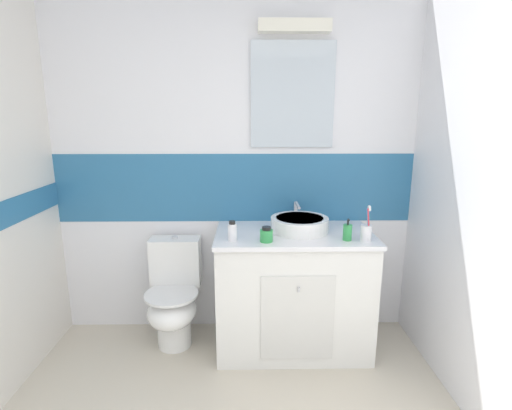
# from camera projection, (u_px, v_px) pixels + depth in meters

# --- Properties ---
(wall_back_tiled) EXTENTS (3.20, 0.20, 2.50)m
(wall_back_tiled) POSITION_uv_depth(u_px,v_px,m) (236.00, 165.00, 2.85)
(wall_back_tiled) COLOR white
(wall_back_tiled) RESTS_ON ground_plane
(vanity_cabinet) EXTENTS (1.06, 0.61, 0.85)m
(vanity_cabinet) POSITION_uv_depth(u_px,v_px,m) (293.00, 290.00, 2.72)
(vanity_cabinet) COLOR silver
(vanity_cabinet) RESTS_ON ground_plane
(sink_basin) EXTENTS (0.39, 0.44, 0.16)m
(sink_basin) POSITION_uv_depth(u_px,v_px,m) (299.00, 224.00, 2.64)
(sink_basin) COLOR white
(sink_basin) RESTS_ON vanity_cabinet
(toilet) EXTENTS (0.37, 0.50, 0.77)m
(toilet) POSITION_uv_depth(u_px,v_px,m) (174.00, 297.00, 2.77)
(toilet) COLOR white
(toilet) RESTS_ON ground_plane
(toothbrush_cup) EXTENTS (0.07, 0.07, 0.23)m
(toothbrush_cup) POSITION_uv_depth(u_px,v_px,m) (366.00, 232.00, 2.43)
(toothbrush_cup) COLOR white
(toothbrush_cup) RESTS_ON vanity_cabinet
(soap_dispenser) EXTENTS (0.06, 0.06, 0.14)m
(soap_dispenser) POSITION_uv_depth(u_px,v_px,m) (347.00, 232.00, 2.44)
(soap_dispenser) COLOR green
(soap_dispenser) RESTS_ON vanity_cabinet
(lotion_bottle_short) EXTENTS (0.06, 0.06, 0.13)m
(lotion_bottle_short) POSITION_uv_depth(u_px,v_px,m) (232.00, 231.00, 2.44)
(lotion_bottle_short) COLOR white
(lotion_bottle_short) RESTS_ON vanity_cabinet
(hair_gel_jar) EXTENTS (0.08, 0.08, 0.10)m
(hair_gel_jar) POSITION_uv_depth(u_px,v_px,m) (266.00, 235.00, 2.42)
(hair_gel_jar) COLOR green
(hair_gel_jar) RESTS_ON vanity_cabinet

